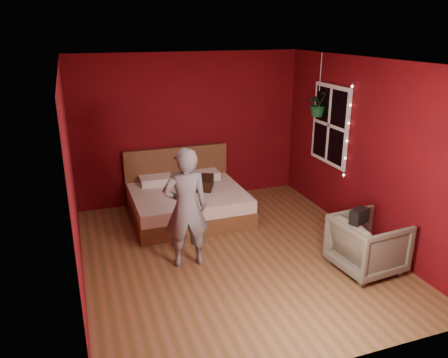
% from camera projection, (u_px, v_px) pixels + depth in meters
% --- Properties ---
extents(floor, '(4.50, 4.50, 0.00)m').
position_uv_depth(floor, '(234.00, 254.00, 6.06)').
color(floor, brown).
rests_on(floor, ground).
extents(room_walls, '(4.04, 4.54, 2.62)m').
position_uv_depth(room_walls, '(235.00, 137.00, 5.50)').
color(room_walls, '#630A0D').
rests_on(room_walls, ground).
extents(window, '(0.05, 0.97, 1.27)m').
position_uv_depth(window, '(330.00, 125.00, 6.98)').
color(window, white).
rests_on(window, room_walls).
extents(fairy_lights, '(0.04, 0.04, 1.45)m').
position_uv_depth(fairy_lights, '(348.00, 132.00, 6.50)').
color(fairy_lights, silver).
rests_on(fairy_lights, room_walls).
extents(bed, '(1.83, 1.55, 1.01)m').
position_uv_depth(bed, '(187.00, 201.00, 7.23)').
color(bed, brown).
rests_on(bed, ground).
extents(person, '(0.62, 0.43, 1.60)m').
position_uv_depth(person, '(186.00, 208.00, 5.55)').
color(person, slate).
rests_on(person, ground).
extents(armchair, '(0.87, 0.85, 0.73)m').
position_uv_depth(armchair, '(368.00, 244.00, 5.57)').
color(armchair, '#625F4E').
rests_on(armchair, ground).
extents(handbag, '(0.28, 0.21, 0.18)m').
position_uv_depth(handbag, '(359.00, 216.00, 5.29)').
color(handbag, black).
rests_on(handbag, armchair).
extents(throw_pillow, '(0.65, 0.65, 0.17)m').
position_uv_depth(throw_pillow, '(198.00, 183.00, 7.23)').
color(throw_pillow, '#311C10').
rests_on(throw_pillow, bed).
extents(hanging_plant, '(0.38, 0.33, 1.00)m').
position_uv_depth(hanging_plant, '(318.00, 104.00, 7.07)').
color(hanging_plant, silver).
rests_on(hanging_plant, room_walls).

